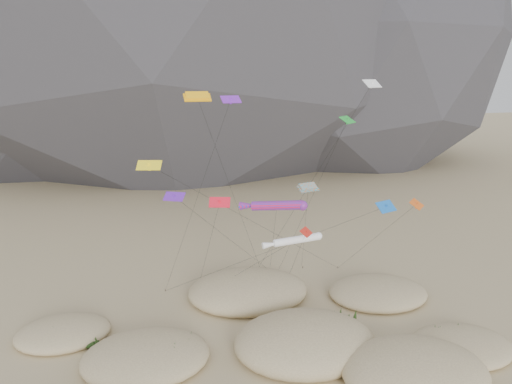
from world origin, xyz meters
TOP-DOWN VIEW (x-y plane):
  - ground at (0.00, 0.00)m, footprint 500.00×500.00m
  - dunes at (-1.22, 4.60)m, footprint 49.16×39.87m
  - dune_grass at (-0.67, 3.37)m, footprint 43.05×28.19m
  - kite_stakes at (1.74, 23.11)m, footprint 24.58×3.40m
  - rainbow_tube_kite at (0.14, 10.15)m, footprint 8.05×18.69m
  - white_tube_kite at (1.67, 8.32)m, footprint 8.56×14.25m
  - orange_parafoil at (-6.58, 16.82)m, footprint 11.20×9.53m
  - multi_parafoil at (3.65, 9.79)m, footprint 6.93×17.17m
  - delta_kites at (1.97, 11.36)m, footprint 29.83×18.60m

SIDE VIEW (x-z plane):
  - ground at x=0.00m, z-range 0.00..0.00m
  - kite_stakes at x=1.74m, z-range 0.00..0.30m
  - dunes at x=-1.22m, z-range -1.32..2.82m
  - dune_grass at x=-0.67m, z-range 0.11..1.56m
  - white_tube_kite at x=1.67m, z-range 4.88..15.95m
  - rainbow_tube_kite at x=0.14m, z-range 6.47..21.05m
  - multi_parafoil at x=3.65m, z-range 7.39..23.48m
  - delta_kites at x=1.97m, z-range 3.89..30.35m
  - orange_parafoil at x=-6.58m, z-range 11.84..37.09m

